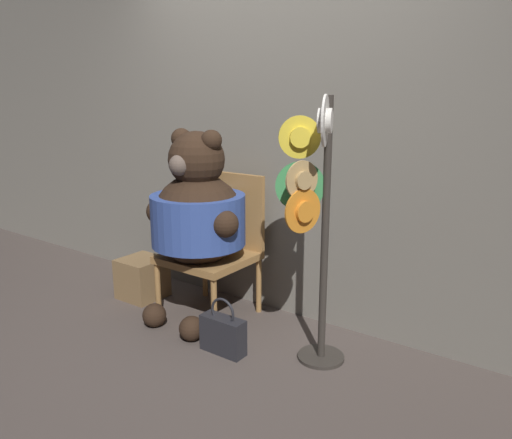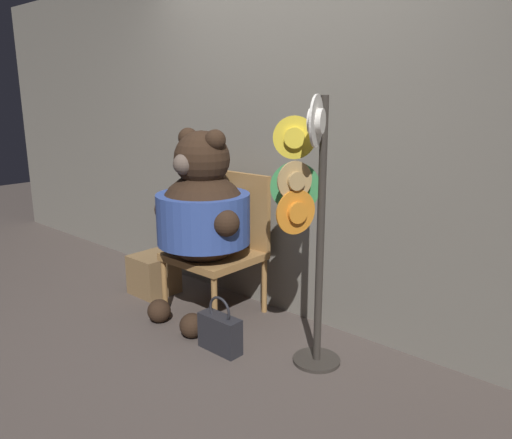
% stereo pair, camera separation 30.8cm
% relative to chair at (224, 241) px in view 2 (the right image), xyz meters
% --- Properties ---
extents(ground_plane, '(14.00, 14.00, 0.00)m').
position_rel_chair_xyz_m(ground_plane, '(0.35, -0.42, -0.52)').
color(ground_plane, '#4C423D').
extents(wall_back, '(8.00, 0.10, 2.51)m').
position_rel_chair_xyz_m(wall_back, '(0.35, 0.32, 0.73)').
color(wall_back, slate).
rests_on(wall_back, ground_plane).
extents(chair, '(0.58, 0.56, 1.00)m').
position_rel_chair_xyz_m(chair, '(0.00, 0.00, 0.00)').
color(chair, '#9E703D').
rests_on(chair, ground_plane).
extents(teddy_bear, '(0.77, 0.68, 1.33)m').
position_rel_chair_xyz_m(teddy_bear, '(-0.01, -0.19, 0.24)').
color(teddy_bear, black).
rests_on(teddy_bear, ground_plane).
extents(hat_display_rack, '(0.38, 0.43, 1.54)m').
position_rel_chair_xyz_m(hat_display_rack, '(0.92, -0.26, 0.40)').
color(hat_display_rack, '#332D28').
rests_on(hat_display_rack, ground_plane).
extents(handbag_on_ground, '(0.29, 0.11, 0.36)m').
position_rel_chair_xyz_m(handbag_on_ground, '(0.43, -0.47, -0.40)').
color(handbag_on_ground, '#232328').
rests_on(handbag_on_ground, ground_plane).
extents(wooden_crate, '(0.31, 0.31, 0.31)m').
position_rel_chair_xyz_m(wooden_crate, '(-0.64, -0.16, -0.37)').
color(wooden_crate, brown).
rests_on(wooden_crate, ground_plane).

